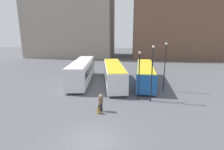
% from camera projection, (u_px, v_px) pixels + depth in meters
% --- Properties ---
extents(ground_plane, '(160.00, 160.00, 0.00)m').
position_uv_depth(ground_plane, '(92.00, 141.00, 12.35)').
color(ground_plane, '#56565B').
extents(building_block_left, '(26.75, 15.62, 34.74)m').
position_uv_depth(building_block_left, '(71.00, 1.00, 55.66)').
color(building_block_left, gray).
rests_on(building_block_left, ground_plane).
extents(building_block_right, '(25.53, 15.88, 27.54)m').
position_uv_depth(building_block_right, '(176.00, 12.00, 53.17)').
color(building_block_right, brown).
rests_on(building_block_right, ground_plane).
extents(bus_0, '(3.88, 12.54, 3.31)m').
position_uv_depth(bus_0, '(82.00, 71.00, 27.17)').
color(bus_0, silver).
rests_on(bus_0, ground_plane).
extents(bus_1, '(4.57, 12.35, 3.00)m').
position_uv_depth(bus_1, '(114.00, 73.00, 26.08)').
color(bus_1, silver).
rests_on(bus_1, ground_plane).
extents(bus_2, '(3.11, 12.55, 2.81)m').
position_uv_depth(bus_2, '(145.00, 73.00, 26.56)').
color(bus_2, '#1E56A3').
rests_on(bus_2, ground_plane).
extents(traveler, '(0.54, 0.54, 1.76)m').
position_uv_depth(traveler, '(101.00, 101.00, 16.93)').
color(traveler, black).
rests_on(traveler, ground_plane).
extents(suitcase, '(0.27, 0.38, 0.85)m').
position_uv_depth(suitcase, '(98.00, 110.00, 16.64)').
color(suitcase, '#B27A1E').
rests_on(suitcase, ground_plane).
extents(lamp_post_0, '(0.28, 0.28, 5.55)m').
position_uv_depth(lamp_post_0, '(139.00, 72.00, 19.46)').
color(lamp_post_0, black).
rests_on(lamp_post_0, ground_plane).
extents(lamp_post_1, '(0.28, 0.28, 6.24)m').
position_uv_depth(lamp_post_1, '(152.00, 70.00, 18.77)').
color(lamp_post_1, black).
rests_on(lamp_post_1, ground_plane).
extents(lamp_post_2, '(0.28, 0.28, 6.33)m').
position_uv_depth(lamp_post_2, '(165.00, 64.00, 22.33)').
color(lamp_post_2, black).
rests_on(lamp_post_2, ground_plane).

